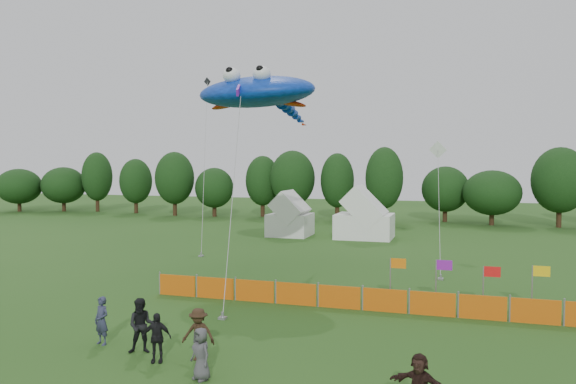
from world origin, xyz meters
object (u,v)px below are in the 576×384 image
(spectator_e, at_px, (201,354))
(stingray_kite, at_px, (260,93))
(tent_left, at_px, (290,218))
(spectator_c, at_px, (198,334))
(spectator_d, at_px, (157,337))
(tent_right, at_px, (365,218))
(spectator_a, at_px, (102,321))
(spectator_b, at_px, (141,326))
(barrier_fence, at_px, (384,300))

(spectator_e, distance_m, stingray_kite, 18.47)
(tent_left, distance_m, stingray_kite, 19.32)
(spectator_c, bearing_deg, spectator_d, -161.78)
(tent_left, xyz_separation_m, spectator_d, (5.12, -31.29, -0.81))
(spectator_e, bearing_deg, tent_right, 119.79)
(spectator_d, bearing_deg, stingray_kite, 78.24)
(spectator_a, height_order, spectator_c, same)
(tent_right, relative_size, spectator_b, 2.58)
(spectator_a, distance_m, stingray_kite, 16.51)
(spectator_c, distance_m, spectator_d, 1.34)
(spectator_d, height_order, spectator_e, spectator_d)
(spectator_c, xyz_separation_m, stingray_kite, (-2.92, 13.85, 9.52))
(tent_right, height_order, stingray_kite, stingray_kite)
(spectator_d, bearing_deg, spectator_e, -42.77)
(tent_left, height_order, spectator_c, tent_left)
(spectator_c, relative_size, spectator_e, 1.10)
(spectator_a, distance_m, spectator_b, 1.87)
(spectator_a, bearing_deg, spectator_e, -4.64)
(spectator_b, bearing_deg, spectator_e, -50.51)
(barrier_fence, relative_size, spectator_e, 14.05)
(barrier_fence, relative_size, stingray_kite, 1.21)
(tent_left, height_order, spectator_a, tent_left)
(spectator_b, xyz_separation_m, spectator_d, (0.94, -0.62, -0.13))
(barrier_fence, height_order, stingray_kite, stingray_kite)
(barrier_fence, height_order, spectator_a, spectator_a)
(spectator_a, relative_size, spectator_c, 1.00)
(tent_right, relative_size, barrier_fence, 0.22)
(tent_left, bearing_deg, barrier_fence, -63.71)
(spectator_a, bearing_deg, spectator_c, 11.05)
(tent_left, bearing_deg, spectator_b, -82.24)
(tent_right, distance_m, spectator_e, 32.49)
(spectator_e, bearing_deg, tent_left, 131.25)
(spectator_c, distance_m, stingray_kite, 17.06)
(tent_right, height_order, spectator_b, tent_right)
(tent_left, bearing_deg, spectator_a, -85.57)
(spectator_e, bearing_deg, spectator_b, -178.62)
(tent_right, height_order, barrier_fence, tent_right)
(barrier_fence, height_order, spectator_b, spectator_b)
(tent_left, distance_m, tent_right, 6.56)
(spectator_a, distance_m, spectator_c, 4.00)
(barrier_fence, distance_m, spectator_a, 11.62)
(tent_left, height_order, tent_right, tent_right)
(spectator_d, xyz_separation_m, stingray_kite, (-1.71, 14.42, 9.57))
(tent_left, distance_m, spectator_d, 31.71)
(tent_left, relative_size, stingray_kite, 0.20)
(spectator_d, bearing_deg, spectator_a, 142.16)
(tent_left, xyz_separation_m, barrier_fence, (11.34, -22.96, -1.11))
(tent_right, distance_m, spectator_c, 31.00)
(spectator_c, bearing_deg, stingray_kite, 94.85)
(tent_left, height_order, spectator_e, tent_left)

